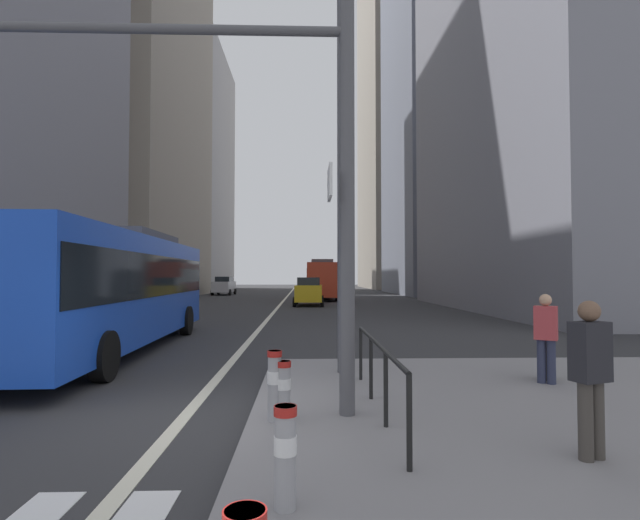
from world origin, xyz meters
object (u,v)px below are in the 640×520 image
object	(u,v)px
car_oncoming_mid	(224,286)
pedestrian_walking	(590,371)
street_lamp_post	(342,118)
pedestrian_waiting	(546,334)
car_receding_near	(309,291)
pedestrian_far	(546,333)
city_bus_blue_oncoming	(113,284)
bollard_left	(285,451)
traffic_signal_gantry	(212,132)
bollard_back	(284,387)
car_receding_far	(316,284)
bollard_right	(275,382)
city_bus_red_receding	(321,278)

from	to	relation	value
car_oncoming_mid	pedestrian_walking	bearing A→B (deg)	-75.88
street_lamp_post	pedestrian_waiting	world-z (taller)	street_lamp_post
car_receding_near	street_lamp_post	size ratio (longest dim) A/B	0.52
car_oncoming_mid	pedestrian_far	bearing A→B (deg)	-72.85
city_bus_blue_oncoming	bollard_left	world-z (taller)	city_bus_blue_oncoming
traffic_signal_gantry	bollard_left	xyz separation A→B (m)	(1.14, -2.66, -3.47)
city_bus_blue_oncoming	pedestrian_far	xyz separation A→B (m)	(9.72, -4.41, -0.82)
bollard_left	pedestrian_waiting	world-z (taller)	pedestrian_waiting
car_oncoming_mid	bollard_back	bearing A→B (deg)	-79.45
city_bus_blue_oncoming	pedestrian_walking	distance (m)	11.66
city_bus_blue_oncoming	car_receding_far	distance (m)	50.04
car_receding_far	bollard_back	bearing A→B (deg)	-91.78
car_oncoming_mid	street_lamp_post	size ratio (longest dim) A/B	0.57
bollard_left	bollard_right	distance (m)	2.42
car_receding_far	pedestrian_far	bearing A→B (deg)	-86.80
car_oncoming_mid	car_receding_far	world-z (taller)	same
city_bus_red_receding	bollard_right	distance (m)	35.83
bollard_back	traffic_signal_gantry	bearing A→B (deg)	165.30
city_bus_blue_oncoming	bollard_right	distance (m)	8.40
bollard_left	pedestrian_far	distance (m)	6.67
city_bus_blue_oncoming	bollard_back	world-z (taller)	city_bus_blue_oncoming
bollard_right	car_receding_near	bearing A→B (deg)	88.56
city_bus_red_receding	pedestrian_far	xyz separation A→B (m)	(3.05, -33.39, -0.82)
street_lamp_post	pedestrian_walking	distance (m)	6.64
pedestrian_waiting	pedestrian_far	distance (m)	0.35
traffic_signal_gantry	street_lamp_post	xyz separation A→B (m)	(2.06, 2.92, 1.19)
car_oncoming_mid	pedestrian_waiting	distance (m)	44.79
city_bus_blue_oncoming	car_receding_far	size ratio (longest dim) A/B	2.70
car_receding_far	car_receding_near	bearing A→B (deg)	-92.31
pedestrian_far	city_bus_blue_oncoming	bearing A→B (deg)	155.61
car_oncoming_mid	car_receding_far	xyz separation A→B (m)	(10.11, 11.44, -0.00)
street_lamp_post	pedestrian_far	distance (m)	5.73
car_receding_near	city_bus_blue_oncoming	bearing A→B (deg)	-105.57
city_bus_red_receding	car_oncoming_mid	world-z (taller)	city_bus_red_receding
city_bus_red_receding	traffic_signal_gantry	world-z (taller)	traffic_signal_gantry
pedestrian_far	pedestrian_waiting	bearing A→B (deg)	-117.16
traffic_signal_gantry	pedestrian_walking	bearing A→B (deg)	-21.32
pedestrian_waiting	city_bus_red_receding	bearing A→B (deg)	94.89
city_bus_red_receding	traffic_signal_gantry	distance (m)	35.69
traffic_signal_gantry	car_receding_far	bearing A→B (deg)	87.17
bollard_left	traffic_signal_gantry	bearing A→B (deg)	113.31
car_receding_far	traffic_signal_gantry	world-z (taller)	traffic_signal_gantry
bollard_back	pedestrian_walking	size ratio (longest dim) A/B	0.48
city_bus_blue_oncoming	car_oncoming_mid	size ratio (longest dim) A/B	2.53
city_bus_red_receding	street_lamp_post	size ratio (longest dim) A/B	1.35
pedestrian_waiting	pedestrian_far	bearing A→B (deg)	62.84
car_receding_near	traffic_signal_gantry	bearing A→B (deg)	-93.42
traffic_signal_gantry	street_lamp_post	distance (m)	3.77
bollard_right	pedestrian_waiting	bearing A→B (deg)	23.52
street_lamp_post	car_oncoming_mid	bearing A→B (deg)	102.69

